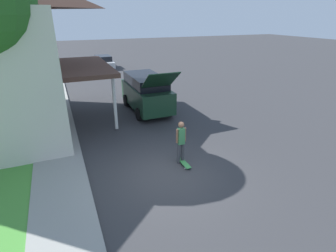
# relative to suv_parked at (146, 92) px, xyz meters

# --- Properties ---
(ground_plane) EXTENTS (120.00, 120.00, 0.00)m
(ground_plane) POSITION_rel_suv_parked_xyz_m (-1.54, -6.87, -1.14)
(ground_plane) COLOR #333335
(sidewalk) EXTENTS (1.80, 80.00, 0.10)m
(sidewalk) POSITION_rel_suv_parked_xyz_m (-5.14, -0.87, -1.09)
(sidewalk) COLOR gray
(sidewalk) RESTS_ON ground_plane
(suv_parked) EXTENTS (2.04, 5.18, 2.81)m
(suv_parked) POSITION_rel_suv_parked_xyz_m (0.00, 0.00, 0.00)
(suv_parked) COLOR #193823
(suv_parked) RESTS_ON ground_plane
(car_down_street) EXTENTS (1.86, 4.31, 1.31)m
(car_down_street) POSITION_rel_suv_parked_xyz_m (0.20, 15.28, -0.52)
(car_down_street) COLOR #B7B7BC
(car_down_street) RESTS_ON ground_plane
(skateboarder) EXTENTS (0.41, 0.23, 1.71)m
(skateboarder) POSITION_rel_suv_parked_xyz_m (-0.76, -6.31, -0.19)
(skateboarder) COLOR #38383D
(skateboarder) RESTS_ON ground_plane
(skateboard) EXTENTS (0.23, 0.84, 0.10)m
(skateboard) POSITION_rel_suv_parked_xyz_m (-0.72, -6.54, -1.06)
(skateboard) COLOR #337F3D
(skateboard) RESTS_ON ground_plane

